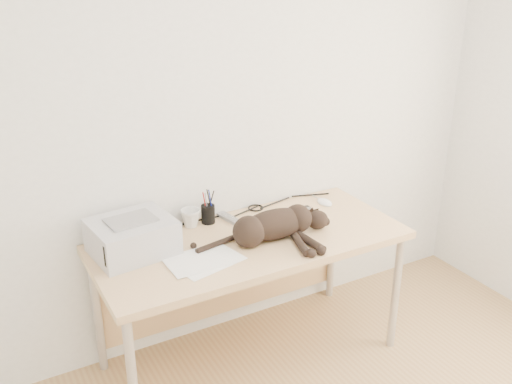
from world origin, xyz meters
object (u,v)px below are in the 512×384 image
desk (243,254)px  mouse (325,200)px  cat (272,227)px  mug (191,218)px  printer (132,236)px  pen_cup (208,214)px

desk → mouse: size_ratio=13.68×
cat → mug: 0.45m
cat → mouse: 0.56m
cat → mug: size_ratio=6.87×
desk → printer: size_ratio=3.90×
printer → cat: (0.66, -0.21, -0.01)m
printer → pen_cup: pen_cup is taller
printer → desk: bearing=-6.2°
printer → mouse: printer is taller
printer → mug: (0.36, 0.13, -0.04)m
cat → mouse: (0.50, 0.25, -0.05)m
cat → pen_cup: bearing=123.8°
mug → mouse: size_ratio=0.90×
mug → mouse: mug is taller
printer → cat: 0.69m
printer → mug: bearing=19.8°
desk → mug: (-0.21, 0.19, 0.18)m
mug → pen_cup: size_ratio=0.56×
desk → mouse: bearing=9.4°
desk → pen_cup: size_ratio=8.43×
mouse → cat: bearing=-153.5°
desk → mouse: mouse is taller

